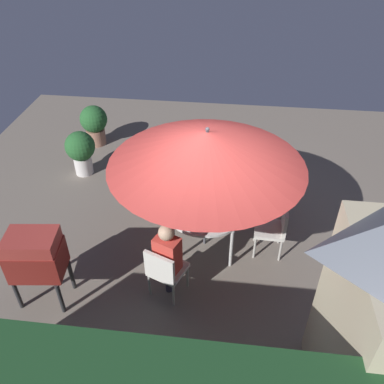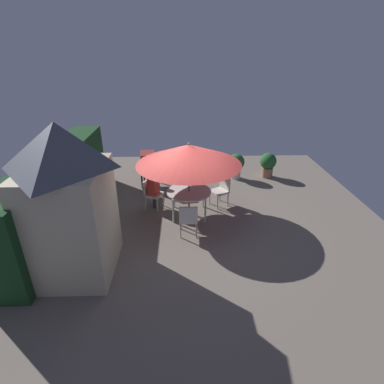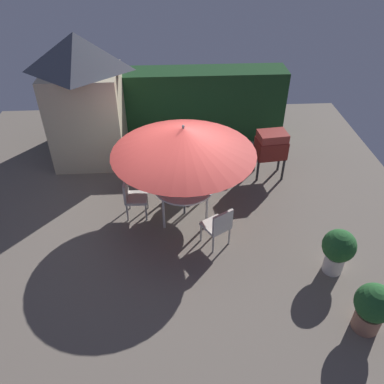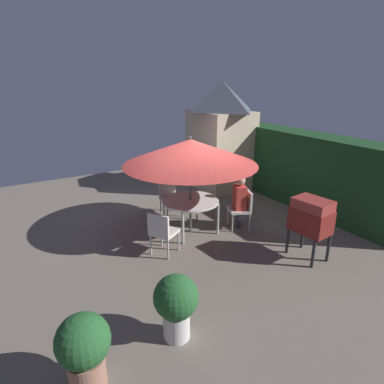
{
  "view_description": "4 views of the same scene",
  "coord_description": "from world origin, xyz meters",
  "px_view_note": "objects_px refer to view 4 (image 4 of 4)",
  "views": [
    {
      "loc": [
        -0.11,
        4.85,
        4.74
      ],
      "look_at": [
        0.43,
        0.28,
        1.27
      ],
      "focal_mm": 37.67,
      "sensor_mm": 36.0,
      "label": 1
    },
    {
      "loc": [
        -7.41,
        0.14,
        4.39
      ],
      "look_at": [
        -0.09,
        -0.08,
        0.88
      ],
      "focal_mm": 28.05,
      "sensor_mm": 36.0,
      "label": 2
    },
    {
      "loc": [
        0.04,
        -6.49,
        5.52
      ],
      "look_at": [
        0.4,
        -0.34,
        0.84
      ],
      "focal_mm": 36.05,
      "sensor_mm": 36.0,
      "label": 3
    },
    {
      "loc": [
        6.06,
        -3.41,
        3.33
      ],
      "look_at": [
        0.51,
        -0.11,
        1.04
      ],
      "focal_mm": 30.48,
      "sensor_mm": 36.0,
      "label": 4
    }
  ],
  "objects_px": {
    "garden_shed": "(221,135)",
    "chair_toward_hedge": "(162,230)",
    "patio_umbrella": "(190,152)",
    "potted_plant_by_grill": "(176,303)",
    "chair_near_shed": "(243,207)",
    "potted_plant_by_shed": "(84,347)",
    "bbq_grill": "(311,217)",
    "chair_far_side": "(169,195)",
    "person_in_red": "(240,196)",
    "patio_table": "(190,202)"
  },
  "relations": [
    {
      "from": "patio_table",
      "to": "chair_toward_hedge",
      "type": "distance_m",
      "value": 1.19
    },
    {
      "from": "bbq_grill",
      "to": "garden_shed",
      "type": "bearing_deg",
      "value": 166.52
    },
    {
      "from": "chair_near_shed",
      "to": "potted_plant_by_shed",
      "type": "height_order",
      "value": "potted_plant_by_shed"
    },
    {
      "from": "patio_umbrella",
      "to": "chair_toward_hedge",
      "type": "distance_m",
      "value": 1.77
    },
    {
      "from": "patio_umbrella",
      "to": "chair_near_shed",
      "type": "distance_m",
      "value": 1.79
    },
    {
      "from": "bbq_grill",
      "to": "potted_plant_by_grill",
      "type": "distance_m",
      "value": 3.22
    },
    {
      "from": "patio_umbrella",
      "to": "bbq_grill",
      "type": "distance_m",
      "value": 2.73
    },
    {
      "from": "chair_toward_hedge",
      "to": "patio_umbrella",
      "type": "bearing_deg",
      "value": 121.52
    },
    {
      "from": "patio_table",
      "to": "chair_toward_hedge",
      "type": "height_order",
      "value": "chair_toward_hedge"
    },
    {
      "from": "patio_table",
      "to": "potted_plant_by_shed",
      "type": "bearing_deg",
      "value": -47.14
    },
    {
      "from": "patio_table",
      "to": "person_in_red",
      "type": "xyz_separation_m",
      "value": [
        0.43,
        1.04,
        0.09
      ]
    },
    {
      "from": "bbq_grill",
      "to": "patio_umbrella",
      "type": "bearing_deg",
      "value": -147.45
    },
    {
      "from": "patio_table",
      "to": "chair_near_shed",
      "type": "height_order",
      "value": "chair_near_shed"
    },
    {
      "from": "garden_shed",
      "to": "chair_toward_hedge",
      "type": "distance_m",
      "value": 4.65
    },
    {
      "from": "potted_plant_by_grill",
      "to": "person_in_red",
      "type": "xyz_separation_m",
      "value": [
        -2.25,
        2.83,
        0.23
      ]
    },
    {
      "from": "patio_table",
      "to": "chair_near_shed",
      "type": "relative_size",
      "value": 1.41
    },
    {
      "from": "person_in_red",
      "to": "chair_toward_hedge",
      "type": "bearing_deg",
      "value": -84.67
    },
    {
      "from": "garden_shed",
      "to": "patio_umbrella",
      "type": "xyz_separation_m",
      "value": [
        2.3,
        -2.43,
        0.19
      ]
    },
    {
      "from": "chair_near_shed",
      "to": "person_in_red",
      "type": "distance_m",
      "value": 0.28
    },
    {
      "from": "person_in_red",
      "to": "bbq_grill",
      "type": "bearing_deg",
      "value": 10.81
    },
    {
      "from": "chair_far_side",
      "to": "potted_plant_by_shed",
      "type": "height_order",
      "value": "potted_plant_by_shed"
    },
    {
      "from": "patio_umbrella",
      "to": "patio_table",
      "type": "bearing_deg",
      "value": 4.47
    },
    {
      "from": "chair_far_side",
      "to": "chair_near_shed",
      "type": "bearing_deg",
      "value": 34.77
    },
    {
      "from": "garden_shed",
      "to": "patio_umbrella",
      "type": "bearing_deg",
      "value": -46.55
    },
    {
      "from": "chair_near_shed",
      "to": "potted_plant_by_grill",
      "type": "relative_size",
      "value": 0.96
    },
    {
      "from": "bbq_grill",
      "to": "chair_toward_hedge",
      "type": "relative_size",
      "value": 1.33
    },
    {
      "from": "patio_table",
      "to": "person_in_red",
      "type": "distance_m",
      "value": 1.13
    },
    {
      "from": "patio_umbrella",
      "to": "person_in_red",
      "type": "bearing_deg",
      "value": 67.72
    },
    {
      "from": "patio_table",
      "to": "potted_plant_by_shed",
      "type": "height_order",
      "value": "potted_plant_by_shed"
    },
    {
      "from": "chair_near_shed",
      "to": "chair_far_side",
      "type": "bearing_deg",
      "value": -145.23
    },
    {
      "from": "bbq_grill",
      "to": "person_in_red",
      "type": "xyz_separation_m",
      "value": [
        -1.72,
        -0.33,
        -0.06
      ]
    },
    {
      "from": "patio_table",
      "to": "patio_umbrella",
      "type": "height_order",
      "value": "patio_umbrella"
    },
    {
      "from": "chair_near_shed",
      "to": "potted_plant_by_shed",
      "type": "distance_m",
      "value": 4.74
    },
    {
      "from": "garden_shed",
      "to": "chair_far_side",
      "type": "xyz_separation_m",
      "value": [
        1.2,
        -2.4,
        -1.13
      ]
    },
    {
      "from": "chair_toward_hedge",
      "to": "potted_plant_by_shed",
      "type": "relative_size",
      "value": 0.97
    },
    {
      "from": "garden_shed",
      "to": "chair_toward_hedge",
      "type": "height_order",
      "value": "garden_shed"
    },
    {
      "from": "potted_plant_by_shed",
      "to": "person_in_red",
      "type": "xyz_separation_m",
      "value": [
        -2.36,
        4.04,
        0.26
      ]
    },
    {
      "from": "person_in_red",
      "to": "garden_shed",
      "type": "bearing_deg",
      "value": 152.96
    },
    {
      "from": "patio_umbrella",
      "to": "bbq_grill",
      "type": "xyz_separation_m",
      "value": [
        2.14,
        1.37,
        -0.99
      ]
    },
    {
      "from": "garden_shed",
      "to": "bbq_grill",
      "type": "xyz_separation_m",
      "value": [
        4.45,
        -1.07,
        -0.8
      ]
    },
    {
      "from": "patio_umbrella",
      "to": "chair_far_side",
      "type": "distance_m",
      "value": 1.72
    },
    {
      "from": "patio_umbrella",
      "to": "potted_plant_by_grill",
      "type": "xyz_separation_m",
      "value": [
        2.68,
        -1.8,
        -1.28
      ]
    },
    {
      "from": "chair_toward_hedge",
      "to": "potted_plant_by_shed",
      "type": "distance_m",
      "value": 2.95
    },
    {
      "from": "patio_umbrella",
      "to": "garden_shed",
      "type": "bearing_deg",
      "value": 133.45
    },
    {
      "from": "potted_plant_by_shed",
      "to": "person_in_red",
      "type": "height_order",
      "value": "person_in_red"
    },
    {
      "from": "patio_table",
      "to": "person_in_red",
      "type": "height_order",
      "value": "person_in_red"
    },
    {
      "from": "garden_shed",
      "to": "patio_umbrella",
      "type": "height_order",
      "value": "garden_shed"
    },
    {
      "from": "potted_plant_by_grill",
      "to": "bbq_grill",
      "type": "bearing_deg",
      "value": 99.6
    },
    {
      "from": "chair_far_side",
      "to": "person_in_red",
      "type": "relative_size",
      "value": 0.71
    },
    {
      "from": "chair_near_shed",
      "to": "patio_umbrella",
      "type": "bearing_deg",
      "value": -112.28
    }
  ]
}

